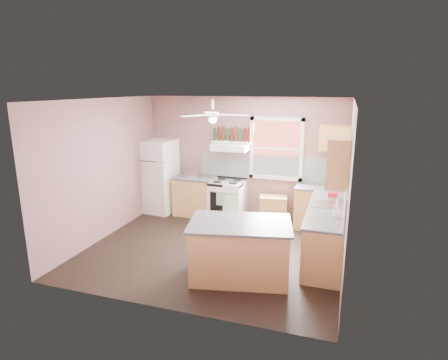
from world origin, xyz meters
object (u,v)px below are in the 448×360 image
(toaster, at_px, (191,173))
(island, at_px, (240,251))
(cart, at_px, (273,210))
(stove, at_px, (227,200))
(refrigerator, at_px, (159,176))

(toaster, bearing_deg, island, -71.46)
(cart, bearing_deg, stove, 170.32)
(stove, xyz_separation_m, island, (1.00, -2.52, 0.00))
(cart, distance_m, island, 2.54)
(toaster, distance_m, cart, 2.02)
(stove, bearing_deg, island, -66.59)
(toaster, bearing_deg, cart, -16.87)
(stove, relative_size, cart, 1.48)
(cart, bearing_deg, island, -101.45)
(refrigerator, bearing_deg, cart, 7.43)
(island, bearing_deg, toaster, 114.76)
(refrigerator, relative_size, island, 1.17)
(stove, relative_size, island, 0.59)
(cart, xyz_separation_m, island, (-0.04, -2.53, 0.14))
(refrigerator, height_order, cart, refrigerator)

